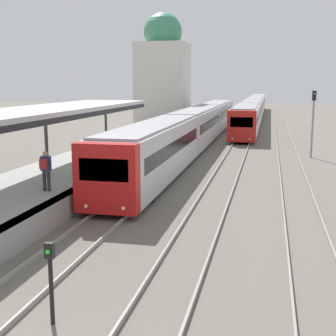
# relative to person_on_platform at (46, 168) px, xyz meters

# --- Properties ---
(platform_canopy) EXTENTS (4.00, 20.66, 3.26)m
(platform_canopy) POSITION_rel_person_on_platform_xyz_m (-1.30, 2.81, 2.15)
(platform_canopy) COLOR beige
(platform_canopy) RESTS_ON station_platform
(person_on_platform) EXTENTS (0.40, 0.40, 1.66)m
(person_on_platform) POSITION_rel_person_on_platform_xyz_m (0.00, 0.00, 0.00)
(person_on_platform) COLOR #2D2D33
(person_on_platform) RESTS_ON station_platform
(train_near) EXTENTS (2.61, 46.80, 3.19)m
(train_near) POSITION_rel_person_on_platform_xyz_m (2.69, 22.92, -0.20)
(train_near) COLOR red
(train_near) RESTS_ON ground_plane
(train_far) EXTENTS (2.55, 62.08, 3.14)m
(train_far) POSITION_rel_person_on_platform_xyz_m (6.52, 54.97, -0.23)
(train_far) COLOR red
(train_far) RESTS_ON ground_plane
(signal_post_near) EXTENTS (0.20, 0.21, 1.93)m
(signal_post_near) POSITION_rel_person_on_platform_xyz_m (4.29, -8.35, -0.78)
(signal_post_near) COLOR black
(signal_post_near) RESTS_ON ground_plane
(signal_mast_far) EXTENTS (0.28, 0.29, 4.87)m
(signal_mast_far) POSITION_rel_person_on_platform_xyz_m (11.98, 17.91, 1.10)
(signal_mast_far) COLOR gray
(signal_mast_far) RESTS_ON ground_plane
(distant_domed_building) EXTENTS (5.49, 5.49, 13.05)m
(distant_domed_building) POSITION_rel_person_on_platform_xyz_m (-2.97, 34.71, 4.15)
(distant_domed_building) COLOR silver
(distant_domed_building) RESTS_ON ground_plane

